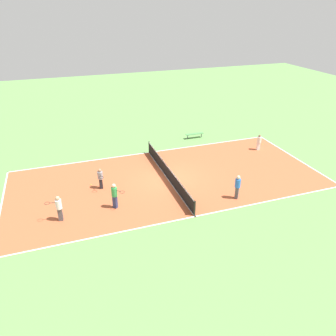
% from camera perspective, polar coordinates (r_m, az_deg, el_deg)
% --- Properties ---
extents(ground_plane, '(80.00, 80.00, 0.00)m').
position_cam_1_polar(ground_plane, '(23.69, 0.00, -1.94)').
color(ground_plane, '#60934C').
extents(court_surface, '(9.98, 22.23, 0.02)m').
position_cam_1_polar(court_surface, '(23.69, 0.00, -1.92)').
color(court_surface, '#B75633').
rests_on(court_surface, ground_plane).
extents(tennis_net, '(9.78, 0.10, 1.03)m').
position_cam_1_polar(tennis_net, '(23.44, 0.00, -0.77)').
color(tennis_net, black).
rests_on(tennis_net, court_surface).
extents(bench, '(0.36, 1.70, 0.45)m').
position_cam_1_polar(bench, '(30.92, 4.65, 5.89)').
color(bench, '#4C8C4C').
rests_on(bench, ground_plane).
extents(player_near_white, '(0.45, 0.97, 1.63)m').
position_cam_1_polar(player_near_white, '(19.91, -18.50, -6.41)').
color(player_near_white, '#4C4C51').
rests_on(player_near_white, court_surface).
extents(player_near_blue, '(0.51, 0.51, 1.66)m').
position_cam_1_polar(player_near_blue, '(21.41, 12.02, -2.99)').
color(player_near_blue, '#4C4C51').
rests_on(player_near_blue, court_surface).
extents(player_baseline_gray, '(0.94, 0.37, 1.48)m').
position_cam_1_polar(player_baseline_gray, '(22.58, -11.70, -1.61)').
color(player_baseline_gray, black).
rests_on(player_baseline_gray, court_surface).
extents(player_far_green, '(0.91, 0.88, 1.69)m').
position_cam_1_polar(player_far_green, '(20.25, -9.29, -4.52)').
color(player_far_green, navy).
rests_on(player_far_green, court_surface).
extents(player_far_white, '(0.40, 0.40, 1.39)m').
position_cam_1_polar(player_far_white, '(29.15, 15.55, 4.48)').
color(player_far_white, white).
rests_on(player_far_white, court_surface).
extents(tennis_ball_midcourt, '(0.07, 0.07, 0.07)m').
position_cam_1_polar(tennis_ball_midcourt, '(23.50, -13.26, -2.83)').
color(tennis_ball_midcourt, '#CCE033').
rests_on(tennis_ball_midcourt, court_surface).
extents(tennis_ball_left_sideline, '(0.07, 0.07, 0.07)m').
position_cam_1_polar(tennis_ball_left_sideline, '(30.63, 16.10, 4.01)').
color(tennis_ball_left_sideline, '#CCE033').
rests_on(tennis_ball_left_sideline, court_surface).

